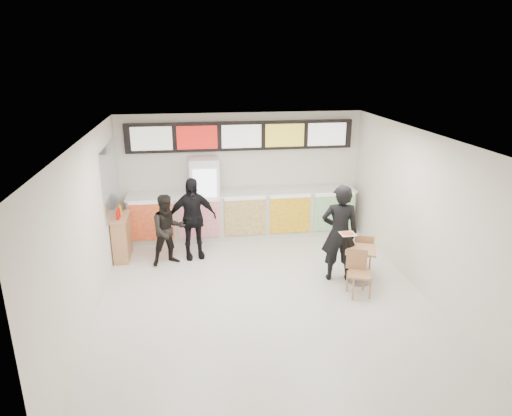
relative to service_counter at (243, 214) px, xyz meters
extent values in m
plane|color=beige|center=(0.00, -3.09, -0.57)|extent=(7.00, 7.00, 0.00)
plane|color=white|center=(0.00, -3.09, 2.43)|extent=(7.00, 7.00, 0.00)
plane|color=silver|center=(0.00, 0.41, 0.93)|extent=(6.00, 0.00, 6.00)
plane|color=silver|center=(-3.00, -3.09, 0.93)|extent=(0.00, 7.00, 7.00)
plane|color=silver|center=(3.00, -3.09, 0.93)|extent=(0.00, 7.00, 7.00)
cube|color=silver|center=(0.00, 0.01, -0.02)|extent=(5.50, 0.70, 1.10)
cube|color=silver|center=(0.00, 0.01, 0.55)|extent=(5.56, 0.76, 0.04)
cube|color=red|center=(-2.20, -0.37, 0.03)|extent=(0.99, 0.02, 0.90)
cube|color=#DB30A3|center=(-1.10, -0.37, 0.03)|extent=(0.99, 0.02, 0.90)
cube|color=brown|center=(0.00, -0.37, 0.03)|extent=(0.99, 0.02, 0.90)
cube|color=yellow|center=(1.10, -0.37, 0.03)|extent=(0.99, 0.02, 0.90)
cube|color=green|center=(2.20, -0.37, 0.03)|extent=(0.99, 0.02, 0.90)
cube|color=black|center=(0.00, 0.33, 1.88)|extent=(5.50, 0.12, 0.70)
cube|color=beige|center=(-2.12, 0.26, 1.88)|extent=(0.95, 0.02, 0.55)
cube|color=red|center=(-1.06, 0.26, 1.88)|extent=(0.95, 0.02, 0.55)
cube|color=white|center=(0.00, 0.26, 1.88)|extent=(0.95, 0.02, 0.55)
cube|color=yellow|center=(1.06, 0.26, 1.88)|extent=(0.95, 0.02, 0.55)
cube|color=white|center=(2.12, 0.26, 1.88)|extent=(0.95, 0.02, 0.55)
cube|color=white|center=(-0.93, 0.03, 0.43)|extent=(0.70, 0.65, 2.00)
cube|color=white|center=(-0.93, -0.31, 0.48)|extent=(0.54, 0.02, 1.50)
cylinder|color=#177F1A|center=(-1.14, -0.27, -0.12)|extent=(0.07, 0.07, 0.22)
cylinder|color=#FF4615|center=(-1.00, -0.27, -0.12)|extent=(0.07, 0.07, 0.22)
cylinder|color=red|center=(-0.86, -0.27, -0.12)|extent=(0.07, 0.07, 0.22)
cylinder|color=#192EBD|center=(-0.72, -0.27, -0.12)|extent=(0.07, 0.07, 0.22)
cylinder|color=#FF4615|center=(-1.14, -0.27, 0.26)|extent=(0.07, 0.07, 0.22)
cylinder|color=red|center=(-1.00, -0.27, 0.26)|extent=(0.07, 0.07, 0.22)
cylinder|color=#192EBD|center=(-0.86, -0.27, 0.26)|extent=(0.07, 0.07, 0.22)
cylinder|color=#177F1A|center=(-0.72, -0.27, 0.26)|extent=(0.07, 0.07, 0.22)
cylinder|color=red|center=(-1.14, -0.27, 0.64)|extent=(0.07, 0.07, 0.22)
cylinder|color=#192EBD|center=(-1.00, -0.27, 0.64)|extent=(0.07, 0.07, 0.22)
cylinder|color=#177F1A|center=(-0.86, -0.27, 0.64)|extent=(0.07, 0.07, 0.22)
cylinder|color=#FF4615|center=(-0.72, -0.27, 0.64)|extent=(0.07, 0.07, 0.22)
cylinder|color=#192EBD|center=(-1.14, -0.27, 1.02)|extent=(0.07, 0.07, 0.22)
cylinder|color=#177F1A|center=(-1.00, -0.27, 1.02)|extent=(0.07, 0.07, 0.22)
cylinder|color=#FF4615|center=(-0.86, -0.27, 1.02)|extent=(0.07, 0.07, 0.22)
cylinder|color=red|center=(-0.72, -0.27, 1.02)|extent=(0.07, 0.07, 0.22)
cube|color=#B2B7BF|center=(-2.99, -0.64, 1.18)|extent=(0.01, 2.00, 1.50)
imported|color=black|center=(1.59, -2.61, 0.41)|extent=(0.79, 0.59, 1.97)
imported|color=black|center=(-1.78, -1.40, 0.20)|extent=(0.91, 0.80, 1.55)
imported|color=black|center=(-1.27, -1.12, 0.34)|extent=(1.13, 0.61, 1.83)
cube|color=beige|center=(1.59, -3.06, 0.58)|extent=(0.28, 0.28, 0.01)
cone|color=#CC7233|center=(1.59, -3.06, 0.59)|extent=(0.36, 0.36, 0.02)
cube|color=tan|center=(1.96, -2.82, 0.13)|extent=(0.75, 0.75, 0.04)
cylinder|color=gray|center=(1.96, -2.82, -0.22)|extent=(0.08, 0.08, 0.70)
cylinder|color=gray|center=(1.96, -2.82, -0.56)|extent=(0.43, 0.43, 0.03)
cube|color=tan|center=(1.77, -3.32, -0.14)|extent=(0.53, 0.53, 0.04)
cube|color=tan|center=(1.77, -3.13, 0.09)|extent=(0.37, 0.17, 0.41)
cube|color=tan|center=(2.15, -2.33, -0.14)|extent=(0.53, 0.53, 0.04)
cube|color=tan|center=(2.15, -2.51, 0.09)|extent=(0.37, 0.17, 0.41)
cube|color=tan|center=(-2.82, -0.94, -0.10)|extent=(0.31, 0.83, 0.94)
cube|color=tan|center=(-2.82, -0.94, 0.39)|extent=(0.35, 0.88, 0.04)
cylinder|color=red|center=(-2.82, -1.17, 0.50)|extent=(0.06, 0.06, 0.19)
cylinder|color=red|center=(-2.82, -0.99, 0.50)|extent=(0.06, 0.06, 0.19)
cylinder|color=yellow|center=(-2.82, -0.81, 0.50)|extent=(0.06, 0.06, 0.19)
cylinder|color=brown|center=(-2.82, -0.65, 0.50)|extent=(0.06, 0.06, 0.19)
camera|label=1|loc=(-1.25, -10.59, 3.72)|focal=32.00mm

